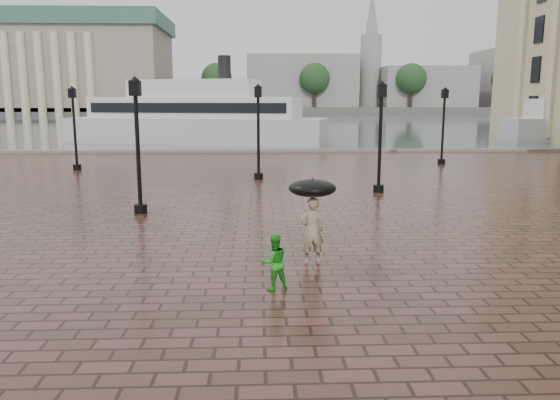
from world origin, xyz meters
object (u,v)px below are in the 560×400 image
street_lamps (267,131)px  ferry_near (196,117)px  adult_pedestrian (312,231)px  child_pedestrian (274,262)px

street_lamps → ferry_near: 24.44m
street_lamps → ferry_near: ferry_near is taller
street_lamps → adult_pedestrian: 13.73m
street_lamps → child_pedestrian: (-0.09, -15.40, -1.75)m
street_lamps → ferry_near: (-6.01, 23.69, -0.04)m
child_pedestrian → ferry_near: bearing=-97.9°
adult_pedestrian → ferry_near: ferry_near is taller
ferry_near → adult_pedestrian: bearing=-65.1°
street_lamps → child_pedestrian: 15.50m
child_pedestrian → ferry_near: (-5.91, 39.09, 1.71)m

